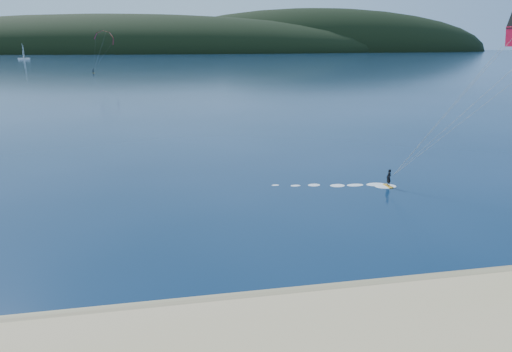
% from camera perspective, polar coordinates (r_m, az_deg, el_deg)
% --- Properties ---
extents(wet_sand, '(220.00, 2.50, 0.10)m').
position_cam_1_polar(wet_sand, '(23.12, -1.31, -15.92)').
color(wet_sand, '#81694B').
rests_on(wet_sand, ground).
extents(headland, '(1200.00, 310.00, 140.00)m').
position_cam_1_polar(headland, '(760.22, -10.84, 14.96)').
color(headland, black).
rests_on(headland, ground).
extents(kitesurfer_far, '(11.33, 8.12, 16.89)m').
position_cam_1_polar(kitesurfer_far, '(211.37, -18.47, 15.73)').
color(kitesurfer_far, orange).
rests_on(kitesurfer_far, ground).
extents(sailboat, '(9.37, 5.93, 13.16)m').
position_cam_1_polar(sailboat, '(431.39, -27.01, 12.96)').
color(sailboat, white).
rests_on(sailboat, ground).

